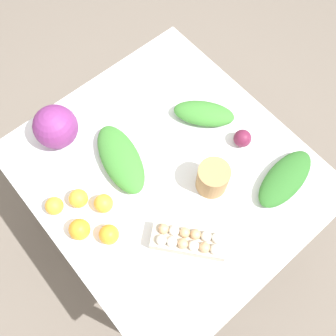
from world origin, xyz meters
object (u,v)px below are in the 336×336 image
object	(u,v)px
greens_bunch_dandelion	(204,114)
greens_bunch_chard	(285,179)
beet_root	(242,138)
orange_2	(109,235)
orange_1	(78,198)
orange_3	(104,203)
paper_bag	(213,178)
orange_4	(54,206)
orange_0	(80,229)
cabbage_purple	(56,127)
egg_carton	(189,241)
greens_bunch_scallion	(121,159)

from	to	relation	value
greens_bunch_dandelion	greens_bunch_chard	xyz separation A→B (m)	(0.43, 0.04, -0.01)
beet_root	orange_2	bearing A→B (deg)	-92.94
greens_bunch_chard	orange_1	bearing A→B (deg)	-124.45
orange_3	greens_bunch_dandelion	bearing A→B (deg)	94.74
beet_root	orange_2	xyz separation A→B (m)	(-0.03, -0.67, 0.00)
orange_1	orange_2	xyz separation A→B (m)	(0.19, 0.00, 0.00)
orange_1	orange_3	size ratio (longest dim) A/B	1.01
orange_2	paper_bag	bearing A→B (deg)	78.15
orange_4	orange_0	bearing A→B (deg)	8.34
orange_3	orange_4	size ratio (longest dim) A/B	1.05
cabbage_purple	greens_bunch_dandelion	xyz separation A→B (m)	(0.32, 0.53, -0.05)
paper_bag	orange_2	bearing A→B (deg)	-101.85
cabbage_purple	orange_3	bearing A→B (deg)	-6.55
orange_1	cabbage_purple	bearing A→B (deg)	160.25
cabbage_purple	orange_0	bearing A→B (deg)	-23.48
egg_carton	beet_root	xyz separation A→B (m)	(-0.18, 0.46, -0.01)
egg_carton	greens_bunch_chard	bearing A→B (deg)	42.94
cabbage_purple	greens_bunch_chard	xyz separation A→B (m)	(0.75, 0.57, -0.06)
cabbage_purple	orange_2	bearing A→B (deg)	-11.67
greens_bunch_dandelion	orange_1	bearing A→B (deg)	-92.91
greens_bunch_chard	orange_2	bearing A→B (deg)	-112.10
orange_0	orange_3	size ratio (longest dim) A/B	1.09
egg_carton	orange_3	world-z (taller)	egg_carton
paper_bag	greens_bunch_chard	world-z (taller)	paper_bag
paper_bag	orange_1	size ratio (longest dim) A/B	1.77
cabbage_purple	greens_bunch_dandelion	distance (m)	0.62
beet_root	orange_3	xyz separation A→B (m)	(-0.15, -0.61, 0.00)
orange_0	orange_3	distance (m)	0.13
greens_bunch_scallion	orange_3	distance (m)	0.20
orange_0	beet_root	bearing A→B (deg)	80.75
orange_2	beet_root	bearing A→B (deg)	87.06
cabbage_purple	greens_bunch_scallion	distance (m)	0.29
greens_bunch_dandelion	orange_4	bearing A→B (deg)	-95.43
orange_0	greens_bunch_chard	bearing A→B (deg)	64.24
greens_bunch_scallion	beet_root	size ratio (longest dim) A/B	4.48
orange_1	orange_3	distance (m)	0.10
orange_4	paper_bag	bearing A→B (deg)	59.00
paper_bag	beet_root	xyz separation A→B (m)	(-0.06, 0.23, -0.03)
cabbage_purple	greens_bunch_scallion	bearing A→B (deg)	25.39
greens_bunch_chard	orange_2	world-z (taller)	orange_2
orange_3	paper_bag	bearing A→B (deg)	61.92
greens_bunch_chard	orange_0	distance (m)	0.83
cabbage_purple	orange_0	world-z (taller)	cabbage_purple
cabbage_purple	orange_0	xyz separation A→B (m)	(0.40, -0.17, -0.05)
greens_bunch_chard	greens_bunch_scallion	distance (m)	0.67
greens_bunch_dandelion	orange_4	size ratio (longest dim) A/B	3.69
beet_root	orange_1	world-z (taller)	same
paper_bag	orange_1	xyz separation A→B (m)	(-0.28, -0.44, -0.03)
orange_3	orange_4	xyz separation A→B (m)	(-0.12, -0.15, -0.00)
beet_root	orange_0	distance (m)	0.75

